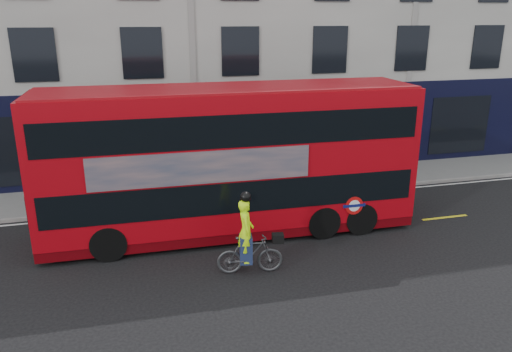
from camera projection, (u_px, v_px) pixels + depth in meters
name	position (u px, v px, depth m)	size (l,w,h in m)	color
ground	(236.00, 263.00, 14.61)	(120.00, 120.00, 0.00)	black
pavement	(202.00, 190.00, 20.58)	(60.00, 3.00, 0.12)	slate
kerb	(208.00, 202.00, 19.20)	(60.00, 0.12, 0.13)	gray
building_terrace	(177.00, 3.00, 24.24)	(50.00, 10.07, 15.00)	#B9B7AE
road_edge_line	(210.00, 207.00, 18.94)	(58.00, 0.10, 0.01)	silver
lane_dashes	(226.00, 242.00, 15.99)	(58.00, 0.12, 0.01)	yellow
bus	(231.00, 160.00, 16.07)	(12.03, 2.94, 4.83)	#A90610
cyclist	(249.00, 246.00, 13.83)	(1.91, 0.79, 2.43)	#434548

